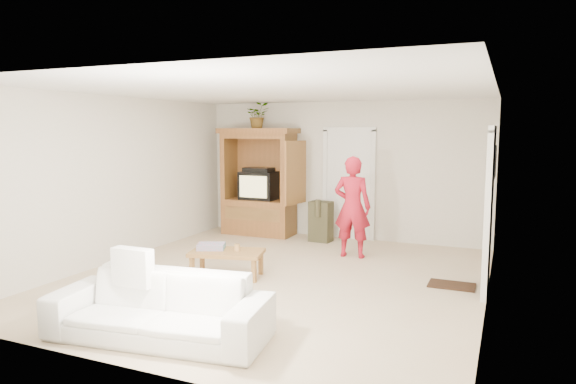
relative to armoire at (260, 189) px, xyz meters
name	(u,v)px	position (x,y,z in m)	size (l,w,h in m)	color
floor	(277,278)	(1.58, -2.66, -0.91)	(6.00, 6.00, 0.00)	tan
ceiling	(276,90)	(1.58, -2.66, 1.69)	(6.00, 6.00, 0.00)	white
wall_back	(342,170)	(1.58, 0.34, 0.39)	(5.50, 5.50, 0.00)	silver
wall_front	(128,223)	(1.58, -5.66, 0.39)	(5.50, 5.50, 0.00)	silver
wall_left	(119,179)	(-1.17, -2.66, 0.39)	(6.00, 6.00, 0.00)	silver
wall_right	(491,197)	(4.33, -2.66, 0.39)	(6.00, 6.00, 0.00)	silver
armoire	(260,189)	(0.00, 0.00, 0.00)	(1.82, 1.14, 2.10)	#9B5930
door_back	(349,185)	(1.73, 0.31, 0.11)	(0.85, 0.05, 2.04)	white
doorway_right	(489,213)	(4.30, -2.06, 0.11)	(0.05, 0.90, 2.04)	black
framed_picture	(495,162)	(4.31, -0.76, 0.69)	(0.03, 0.60, 0.48)	black
doormat	(452,285)	(3.88, -2.06, -0.90)	(0.60, 0.40, 0.02)	#382316
plant	(258,116)	(-0.02, -0.03, 1.44)	(0.44, 0.38, 0.49)	#4C7238
man	(352,207)	(2.20, -1.05, -0.08)	(0.60, 0.40, 1.65)	#B5182A
sofa	(159,307)	(1.37, -5.01, -0.59)	(2.19, 0.86, 0.64)	white
coffee_table	(227,254)	(0.90, -2.88, -0.58)	(1.11, 0.77, 0.38)	olive
towel	(211,246)	(0.64, -2.88, -0.49)	(0.38, 0.28, 0.08)	#E04A7B
candle	(237,247)	(1.04, -2.83, -0.48)	(0.08, 0.08, 0.10)	tan
backpack_black	(283,226)	(0.50, -0.01, -0.71)	(0.32, 0.19, 0.40)	black
backpack_olive	(321,221)	(1.34, -0.16, -0.53)	(0.40, 0.29, 0.75)	#47442B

